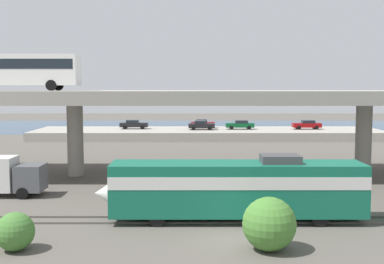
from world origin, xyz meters
TOP-DOWN VIEW (x-y plane):
  - ground_plane at (0.00, 0.00)m, footprint 260.00×260.00m
  - rail_strip_near at (0.00, 3.28)m, footprint 110.00×0.12m
  - rail_strip_far at (0.00, 4.72)m, footprint 110.00×0.12m
  - train_locomotive at (-0.55, 4.00)m, footprint 16.75×3.04m
  - highway_overpass at (0.00, 20.00)m, footprint 96.00×11.48m
  - transit_bus_on_overpass at (-19.32, 20.79)m, footprint 12.00×2.68m
  - pier_parking_lot at (0.00, 55.00)m, footprint 56.48×12.95m
  - parked_car_0 at (16.47, 55.44)m, footprint 4.64×1.91m
  - parked_car_1 at (-1.07, 54.32)m, footprint 4.27×1.99m
  - parked_car_2 at (-0.80, 57.70)m, footprint 4.01×1.96m
  - parked_car_3 at (5.39, 55.37)m, footprint 4.63×1.85m
  - parked_car_4 at (-12.32, 56.05)m, footprint 4.63×1.85m
  - harbor_water at (0.00, 78.00)m, footprint 140.00×36.00m
  - shrub_left at (-11.65, -1.70)m, footprint 2.00×2.00m
  - shrub_right at (1.37, -1.65)m, footprint 2.78×2.78m

SIDE VIEW (x-z plane):
  - ground_plane at x=0.00m, z-range 0.00..0.00m
  - harbor_water at x=0.00m, z-range 0.00..0.01m
  - rail_strip_near at x=0.00m, z-range 0.00..0.12m
  - rail_strip_far at x=0.00m, z-range 0.00..0.12m
  - pier_parking_lot at x=0.00m, z-range 0.00..1.37m
  - shrub_left at x=-11.65m, z-range 0.00..2.00m
  - shrub_right at x=1.37m, z-range 0.00..2.78m
  - parked_car_2 at x=-0.80m, z-range 1.39..2.89m
  - parked_car_1 at x=-1.07m, z-range 1.40..2.90m
  - parked_car_4 at x=-12.32m, z-range 1.40..2.90m
  - parked_car_3 at x=5.39m, z-range 1.40..2.90m
  - parked_car_0 at x=16.47m, z-range 1.40..2.90m
  - train_locomotive at x=-0.55m, z-range 0.10..4.28m
  - highway_overpass at x=0.00m, z-range 3.23..11.26m
  - transit_bus_on_overpass at x=-19.32m, z-range 8.38..11.78m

